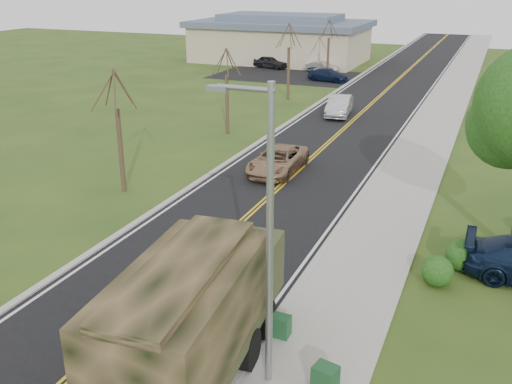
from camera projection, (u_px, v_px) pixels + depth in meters
The scene contains 19 objects.
ground at pixel (123, 329), 17.44m from camera, with size 160.00×160.00×0.00m, color #284517.
road at pixel (383, 94), 51.83m from camera, with size 8.00×120.00×0.01m, color black.
curb_right at pixel (430, 97), 50.30m from camera, with size 0.30×120.00×0.12m, color #9E998E.
sidewalk_right at pixel (450, 98), 49.66m from camera, with size 3.20×120.00×0.10m, color #9E998E.
curb_left at pixel (338, 90), 53.33m from camera, with size 0.30×120.00×0.10m, color #9E998E.
street_light at pixel (266, 230), 13.64m from camera, with size 1.65×0.22×8.00m.
bare_tree_a at pixel (120, 140), 27.65m from camera, with size 1.93×2.26×6.08m.
bare_tree_b at pixel (227, 97), 38.02m from camera, with size 1.83×2.14×5.73m.
bare_tree_c at pixel (288, 68), 48.24m from camera, with size 2.04×2.39×6.42m.
bare_tree_d at pixel (328, 53), 58.63m from camera, with size 1.88×2.20×5.91m.
commercial_building at pixel (281, 39), 70.43m from camera, with size 25.50×21.50×5.65m.
military_truck at pixel (195, 309), 14.53m from camera, with size 3.37×7.84×3.80m.
suv_champagne at pixel (278, 160), 31.08m from camera, with size 2.28×4.95×1.37m, color #9F7A5A.
sedan_silver at pixel (339, 106), 43.58m from camera, with size 1.61×4.61×1.52m, color silver.
utility_box_near at pixel (325, 380), 14.52m from camera, with size 0.60×0.50×0.80m, color #194623.
utility_box_far at pixel (281, 326), 16.87m from camera, with size 0.55×0.45×0.65m, color #1A4B27.
lot_car_dark at pixel (271, 62), 65.62m from camera, with size 1.68×4.17×1.42m, color black.
lot_car_silver at pixel (322, 67), 62.84m from camera, with size 1.27×3.65×1.20m, color #A5A5AA.
lot_car_navy at pixel (328, 75), 57.63m from camera, with size 1.73×4.25×1.23m, color black.
Camera 1 is at (9.52, -12.02, 10.17)m, focal length 40.00 mm.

